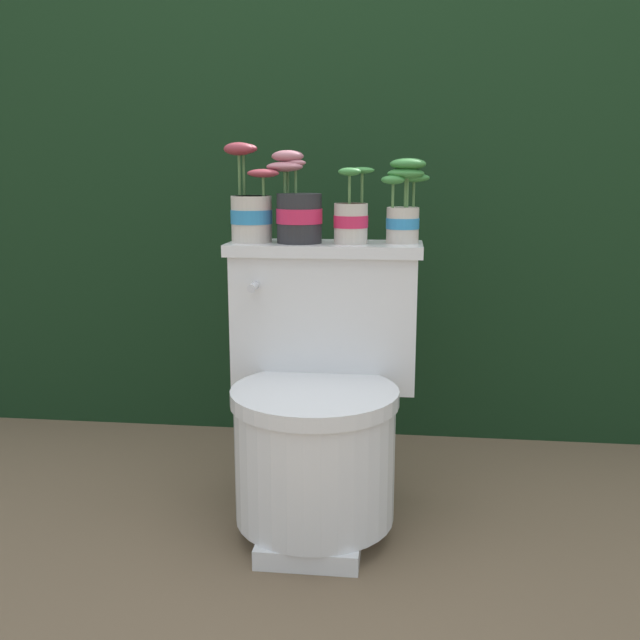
% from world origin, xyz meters
% --- Properties ---
extents(ground_plane, '(12.00, 12.00, 0.00)m').
position_xyz_m(ground_plane, '(0.00, 0.00, 0.00)').
color(ground_plane, brown).
extents(hedge_backdrop, '(3.55, 0.89, 1.45)m').
position_xyz_m(hedge_backdrop, '(0.00, 1.10, 0.72)').
color(hedge_backdrop, black).
rests_on(hedge_backdrop, ground).
extents(toilet, '(0.50, 0.51, 0.70)m').
position_xyz_m(toilet, '(-0.08, 0.04, 0.31)').
color(toilet, silver).
rests_on(toilet, ground).
extents(potted_plant_left, '(0.15, 0.11, 0.25)m').
position_xyz_m(potted_plant_left, '(-0.27, 0.17, 0.78)').
color(potted_plant_left, beige).
rests_on(potted_plant_left, toilet).
extents(potted_plant_midleft, '(0.15, 0.12, 0.23)m').
position_xyz_m(potted_plant_midleft, '(-0.15, 0.17, 0.78)').
color(potted_plant_midleft, '#262628').
rests_on(potted_plant_midleft, toilet).
extents(potted_plant_middle, '(0.10, 0.09, 0.19)m').
position_xyz_m(potted_plant_middle, '(-0.01, 0.16, 0.76)').
color(potted_plant_middle, beige).
rests_on(potted_plant_middle, toilet).
extents(potted_plant_midright, '(0.12, 0.09, 0.21)m').
position_xyz_m(potted_plant_midright, '(0.12, 0.19, 0.79)').
color(potted_plant_midright, beige).
rests_on(potted_plant_midright, toilet).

